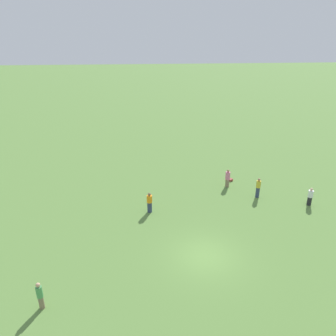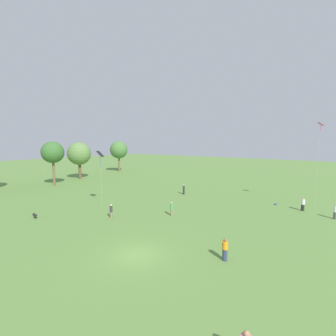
# 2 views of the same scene
# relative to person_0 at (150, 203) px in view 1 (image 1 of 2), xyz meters

# --- Properties ---
(ground_plane) EXTENTS (240.00, 240.00, 0.00)m
(ground_plane) POSITION_rel_person_0_xyz_m (-3.48, 5.93, -0.85)
(ground_plane) COLOR #5B843D
(person_0) EXTENTS (0.59, 0.59, 1.74)m
(person_0) POSITION_rel_person_0_xyz_m (0.00, 0.00, 0.00)
(person_0) COLOR #333D5B
(person_0) RESTS_ON ground_plane
(person_2) EXTENTS (0.47, 0.47, 1.70)m
(person_2) POSITION_rel_person_0_xyz_m (6.10, 9.48, 0.01)
(person_2) COLOR #847056
(person_2) RESTS_ON ground_plane
(person_4) EXTENTS (0.59, 0.59, 1.58)m
(person_4) POSITION_rel_person_0_xyz_m (-13.54, -0.05, -0.08)
(person_4) COLOR #232328
(person_4) RESTS_ON ground_plane
(person_8) EXTENTS (0.59, 0.59, 1.74)m
(person_8) POSITION_rel_person_0_xyz_m (-7.45, -4.01, 0.00)
(person_8) COLOR #847056
(person_8) RESTS_ON ground_plane
(person_10) EXTENTS (0.55, 0.55, 1.82)m
(person_10) POSITION_rel_person_0_xyz_m (-9.61, -1.76, 0.06)
(person_10) COLOR #333D5B
(person_10) RESTS_ON ground_plane
(picnic_bag_0) EXTENTS (0.49, 0.47, 0.21)m
(picnic_bag_0) POSITION_rel_person_0_xyz_m (-8.10, -5.20, -0.75)
(picnic_bag_0) COLOR #933833
(picnic_bag_0) RESTS_ON ground_plane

